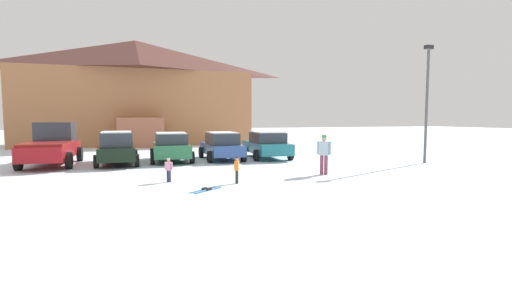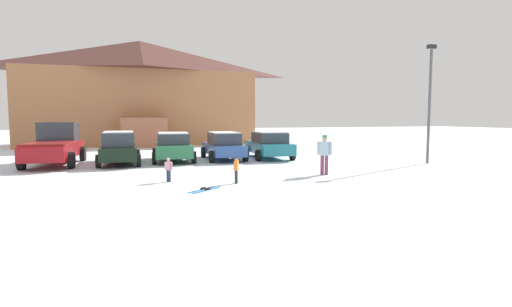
{
  "view_description": "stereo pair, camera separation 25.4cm",
  "coord_description": "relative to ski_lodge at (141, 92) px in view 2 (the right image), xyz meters",
  "views": [
    {
      "loc": [
        -4.81,
        -9.1,
        2.38
      ],
      "look_at": [
        0.46,
        5.79,
        0.97
      ],
      "focal_mm": 28.0,
      "sensor_mm": 36.0,
      "label": 1
    },
    {
      "loc": [
        -4.57,
        -9.18,
        2.38
      ],
      "look_at": [
        0.46,
        5.79,
        0.97
      ],
      "focal_mm": 28.0,
      "sensor_mm": 36.0,
      "label": 2
    }
  ],
  "objects": [
    {
      "name": "parked_teal_hatchback",
      "position": [
        6.47,
        -16.05,
        -3.91
      ],
      "size": [
        2.51,
        4.92,
        1.58
      ],
      "color": "#207381",
      "rests_on": "ground"
    },
    {
      "name": "ski_lodge",
      "position": [
        0.0,
        0.0,
        0.0
      ],
      "size": [
        20.11,
        9.75,
        9.3
      ],
      "color": "#A76C44",
      "rests_on": "ground"
    },
    {
      "name": "parked_blue_hatchback",
      "position": [
        3.75,
        -15.99,
        -3.91
      ],
      "size": [
        2.23,
        4.7,
        1.58
      ],
      "color": "#2E5096",
      "rests_on": "ground"
    },
    {
      "name": "ground",
      "position": [
        2.86,
        -28.87,
        -4.72
      ],
      "size": [
        160.0,
        160.0,
        0.0
      ],
      "primitive_type": "plane",
      "color": "silver"
    },
    {
      "name": "lamp_post",
      "position": [
        13.46,
        -21.18,
        -1.31
      ],
      "size": [
        0.44,
        0.24,
        6.11
      ],
      "color": "#515459",
      "rests_on": "ground"
    },
    {
      "name": "skier_child_in_pink_snowsuit",
      "position": [
        -0.11,
        -23.05,
        -4.21
      ],
      "size": [
        0.27,
        0.24,
        0.89
      ],
      "color": "#2E3353",
      "rests_on": "ground"
    },
    {
      "name": "pickup_truck",
      "position": [
        -4.95,
        -15.54,
        -3.72
      ],
      "size": [
        2.62,
        5.93,
        2.15
      ],
      "color": "maroon",
      "rests_on": "ground"
    },
    {
      "name": "parked_black_sedan",
      "position": [
        -1.87,
        -16.48,
        -3.87
      ],
      "size": [
        2.15,
        4.57,
        1.69
      ],
      "color": "black",
      "rests_on": "ground"
    },
    {
      "name": "parked_green_coupe",
      "position": [
        0.92,
        -15.92,
        -3.9
      ],
      "size": [
        2.5,
        4.62,
        1.59
      ],
      "color": "#296C43",
      "rests_on": "ground"
    },
    {
      "name": "skier_adult_in_blue_parka",
      "position": [
        6.29,
        -23.24,
        -3.77
      ],
      "size": [
        0.51,
        0.44,
        1.67
      ],
      "color": "#7F3A57",
      "rests_on": "ground"
    },
    {
      "name": "skier_child_in_orange_jacket",
      "position": [
        2.18,
        -24.22,
        -4.16
      ],
      "size": [
        0.24,
        0.33,
        0.99
      ],
      "color": "#222822",
      "rests_on": "ground"
    },
    {
      "name": "pair_of_skis",
      "position": [
        0.82,
        -25.2,
        -4.7
      ],
      "size": [
        1.22,
        1.05,
        0.08
      ],
      "color": "blue",
      "rests_on": "ground"
    }
  ]
}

